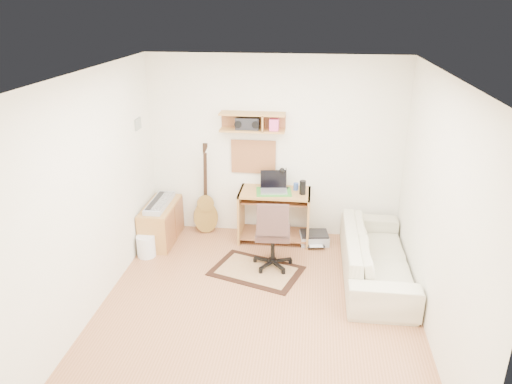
# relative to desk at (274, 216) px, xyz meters

# --- Properties ---
(floor) EXTENTS (3.60, 4.00, 0.01)m
(floor) POSITION_rel_desk_xyz_m (-0.03, -1.73, -0.38)
(floor) COLOR #B07349
(floor) RESTS_ON ground
(ceiling) EXTENTS (3.60, 4.00, 0.01)m
(ceiling) POSITION_rel_desk_xyz_m (-0.03, -1.73, 2.23)
(ceiling) COLOR white
(ceiling) RESTS_ON ground
(back_wall) EXTENTS (3.60, 0.01, 2.60)m
(back_wall) POSITION_rel_desk_xyz_m (-0.03, 0.28, 0.93)
(back_wall) COLOR white
(back_wall) RESTS_ON ground
(left_wall) EXTENTS (0.01, 4.00, 2.60)m
(left_wall) POSITION_rel_desk_xyz_m (-1.84, -1.73, 0.93)
(left_wall) COLOR white
(left_wall) RESTS_ON ground
(right_wall) EXTENTS (0.01, 4.00, 2.60)m
(right_wall) POSITION_rel_desk_xyz_m (1.77, -1.73, 0.93)
(right_wall) COLOR white
(right_wall) RESTS_ON ground
(wall_shelf) EXTENTS (0.90, 0.25, 0.26)m
(wall_shelf) POSITION_rel_desk_xyz_m (-0.33, 0.15, 1.32)
(wall_shelf) COLOR #BF8743
(wall_shelf) RESTS_ON back_wall
(cork_board) EXTENTS (0.64, 0.03, 0.49)m
(cork_board) POSITION_rel_desk_xyz_m (-0.33, 0.25, 0.79)
(cork_board) COLOR tan
(cork_board) RESTS_ON back_wall
(wall_photo) EXTENTS (0.02, 0.20, 0.15)m
(wall_photo) POSITION_rel_desk_xyz_m (-1.82, -0.23, 1.34)
(wall_photo) COLOR #4C8CBF
(wall_photo) RESTS_ON left_wall
(desk) EXTENTS (1.00, 0.55, 0.75)m
(desk) POSITION_rel_desk_xyz_m (0.00, 0.00, 0.00)
(desk) COLOR #BF8743
(desk) RESTS_ON floor
(laptop) EXTENTS (0.41, 0.41, 0.28)m
(laptop) POSITION_rel_desk_xyz_m (-0.01, -0.02, 0.52)
(laptop) COLOR silver
(laptop) RESTS_ON desk
(speaker) EXTENTS (0.09, 0.09, 0.20)m
(speaker) POSITION_rel_desk_xyz_m (0.39, -0.05, 0.47)
(speaker) COLOR black
(speaker) RESTS_ON desk
(desk_lamp) EXTENTS (0.11, 0.11, 0.32)m
(desk_lamp) POSITION_rel_desk_xyz_m (0.14, 0.14, 0.53)
(desk_lamp) COLOR black
(desk_lamp) RESTS_ON desk
(pencil_cup) EXTENTS (0.07, 0.07, 0.10)m
(pencil_cup) POSITION_rel_desk_xyz_m (0.29, 0.10, 0.43)
(pencil_cup) COLOR #304B92
(pencil_cup) RESTS_ON desk
(boombox) EXTENTS (0.32, 0.15, 0.17)m
(boombox) POSITION_rel_desk_xyz_m (-0.40, 0.15, 1.30)
(boombox) COLOR black
(boombox) RESTS_ON wall_shelf
(rug) EXTENTS (1.28, 1.05, 0.01)m
(rug) POSITION_rel_desk_xyz_m (-0.15, -0.93, -0.37)
(rug) COLOR #C4B383
(rug) RESTS_ON floor
(task_chair) EXTENTS (0.52, 0.52, 0.97)m
(task_chair) POSITION_rel_desk_xyz_m (0.05, -0.77, 0.11)
(task_chair) COLOR #3E2A24
(task_chair) RESTS_ON floor
(cabinet) EXTENTS (0.40, 0.90, 0.55)m
(cabinet) POSITION_rel_desk_xyz_m (-1.61, -0.22, -0.10)
(cabinet) COLOR #BF8743
(cabinet) RESTS_ON floor
(music_keyboard) EXTENTS (0.24, 0.77, 0.07)m
(music_keyboard) POSITION_rel_desk_xyz_m (-1.61, -0.22, 0.21)
(music_keyboard) COLOR #B2B5BA
(music_keyboard) RESTS_ON cabinet
(guitar) EXTENTS (0.42, 0.34, 1.35)m
(guitar) POSITION_rel_desk_xyz_m (-1.04, 0.13, 0.30)
(guitar) COLOR olive
(guitar) RESTS_ON floor
(waste_basket) EXTENTS (0.29, 0.29, 0.30)m
(waste_basket) POSITION_rel_desk_xyz_m (-1.68, -0.70, -0.23)
(waste_basket) COLOR white
(waste_basket) RESTS_ON floor
(printer) EXTENTS (0.44, 0.36, 0.15)m
(printer) POSITION_rel_desk_xyz_m (0.58, -0.04, -0.29)
(printer) COLOR #A5A8AA
(printer) RESTS_ON floor
(sofa) EXTENTS (0.59, 2.02, 0.79)m
(sofa) POSITION_rel_desk_xyz_m (1.35, -0.86, 0.02)
(sofa) COLOR beige
(sofa) RESTS_ON floor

